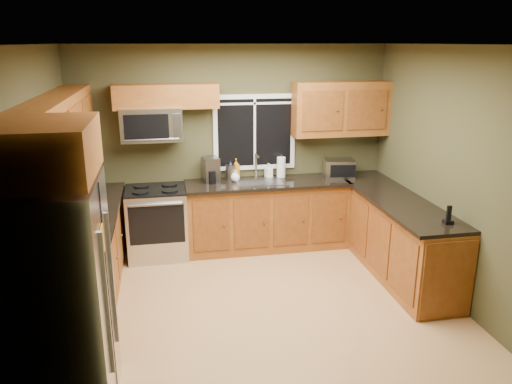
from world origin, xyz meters
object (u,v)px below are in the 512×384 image
object	(u,v)px
coffee_maker	(211,171)
paper_towel_roll	(281,167)
toaster_oven	(339,168)
soap_bottle_c	(235,176)
cordless_phone	(448,218)
soap_bottle_a	(236,169)
kettle	(231,171)
refrigerator	(58,302)
range	(157,222)
microwave	(152,124)
soap_bottle_b	(269,170)

from	to	relation	value
coffee_maker	paper_towel_roll	world-z (taller)	coffee_maker
toaster_oven	soap_bottle_c	bearing A→B (deg)	177.50
toaster_oven	cordless_phone	world-z (taller)	toaster_oven
toaster_oven	soap_bottle_a	bearing A→B (deg)	172.31
toaster_oven	kettle	distance (m)	1.48
soap_bottle_a	cordless_phone	world-z (taller)	soap_bottle_a
toaster_oven	soap_bottle_a	xyz separation A→B (m)	(-1.39, 0.19, 0.01)
soap_bottle_a	refrigerator	bearing A→B (deg)	-120.53
refrigerator	paper_towel_roll	world-z (taller)	refrigerator
range	coffee_maker	size ratio (longest dim) A/B	2.83
soap_bottle_c	range	bearing A→B (deg)	-174.33
soap_bottle_a	coffee_maker	bearing A→B (deg)	-163.92
range	kettle	world-z (taller)	kettle
range	microwave	distance (m)	1.27
soap_bottle_b	kettle	bearing A→B (deg)	-174.61
soap_bottle_a	kettle	bearing A→B (deg)	-148.16
paper_towel_roll	soap_bottle_c	bearing A→B (deg)	-170.98
kettle	range	bearing A→B (deg)	-169.77
soap_bottle_b	cordless_phone	distance (m)	2.56
toaster_oven	cordless_phone	size ratio (longest dim) A/B	2.29
soap_bottle_a	soap_bottle_c	world-z (taller)	soap_bottle_a
microwave	soap_bottle_b	bearing A→B (deg)	3.53
coffee_maker	microwave	bearing A→B (deg)	179.47
range	microwave	xyz separation A→B (m)	(-0.00, 0.14, 1.26)
range	paper_towel_roll	size ratio (longest dim) A/B	3.07
refrigerator	toaster_oven	xyz separation A→B (m)	(3.16, 2.81, 0.16)
refrigerator	range	bearing A→B (deg)	76.03
soap_bottle_a	toaster_oven	bearing A→B (deg)	-7.69
coffee_maker	soap_bottle_c	size ratio (longest dim) A/B	2.19
microwave	soap_bottle_a	size ratio (longest dim) A/B	2.74
refrigerator	microwave	size ratio (longest dim) A/B	2.37
paper_towel_roll	toaster_oven	bearing A→B (deg)	-12.04
refrigerator	cordless_phone	world-z (taller)	refrigerator
range	kettle	bearing A→B (deg)	10.23
coffee_maker	soap_bottle_b	bearing A→B (deg)	7.20
kettle	soap_bottle_a	size ratio (longest dim) A/B	0.93
coffee_maker	cordless_phone	size ratio (longest dim) A/B	1.71
paper_towel_roll	soap_bottle_b	xyz separation A→B (m)	(-0.17, 0.02, -0.04)
soap_bottle_b	cordless_phone	world-z (taller)	cordless_phone
toaster_oven	soap_bottle_b	xyz separation A→B (m)	(-0.94, 0.19, -0.03)
kettle	soap_bottle_c	xyz separation A→B (m)	(0.05, -0.08, -0.04)
microwave	coffee_maker	size ratio (longest dim) A/B	2.30
toaster_oven	microwave	bearing A→B (deg)	177.82
range	soap_bottle_a	world-z (taller)	soap_bottle_a
range	paper_towel_roll	distance (m)	1.82
microwave	soap_bottle_c	distance (m)	1.27
paper_towel_roll	soap_bottle_c	world-z (taller)	paper_towel_roll
coffee_maker	kettle	world-z (taller)	coffee_maker
refrigerator	kettle	xyz separation A→B (m)	(1.69, 2.95, 0.16)
microwave	toaster_oven	distance (m)	2.56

